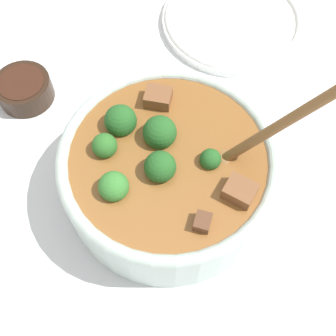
# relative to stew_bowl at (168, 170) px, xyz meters

# --- Properties ---
(ground_plane) EXTENTS (4.00, 4.00, 0.00)m
(ground_plane) POSITION_rel_stew_bowl_xyz_m (-0.00, -0.00, -0.06)
(ground_plane) COLOR silver
(stew_bowl) EXTENTS (0.27, 0.31, 0.23)m
(stew_bowl) POSITION_rel_stew_bowl_xyz_m (0.00, 0.00, 0.00)
(stew_bowl) COLOR #B2C6BC
(stew_bowl) RESTS_ON ground_plane
(condiment_bowl) EXTENTS (0.09, 0.09, 0.04)m
(condiment_bowl) POSITION_rel_stew_bowl_xyz_m (0.13, 0.24, -0.04)
(condiment_bowl) COLOR black
(condiment_bowl) RESTS_ON ground_plane
(empty_plate) EXTENTS (0.25, 0.25, 0.02)m
(empty_plate) POSITION_rel_stew_bowl_xyz_m (0.33, -0.07, -0.05)
(empty_plate) COLOR white
(empty_plate) RESTS_ON ground_plane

